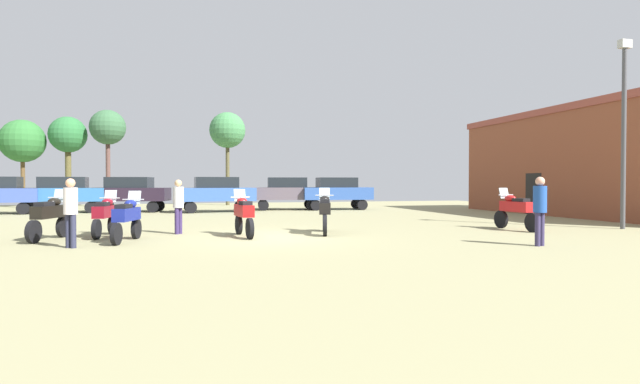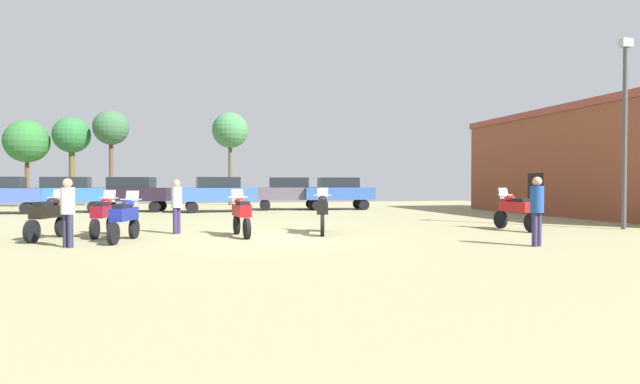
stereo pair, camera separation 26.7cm
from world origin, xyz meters
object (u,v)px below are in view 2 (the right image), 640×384
at_px(tree_1, 27,142).
at_px(brick_building, 604,162).
at_px(person_3, 537,205).
at_px(car_2, 338,191).
at_px(lamp_post, 625,123).
at_px(car_4, 289,191).
at_px(motorcycle_7, 241,213).
at_px(motorcycle_5, 323,211).
at_px(person_1, 68,207).
at_px(tree_4, 230,131).
at_px(tree_5, 111,129).
at_px(car_1, 67,192).
at_px(tree_3, 72,137).
at_px(car_3, 218,192).
at_px(motorcycle_1, 125,217).
at_px(motorcycle_2, 103,214).
at_px(motorcycle_6, 48,215).
at_px(person_2, 177,202).
at_px(motorcycle_4, 515,209).

bearing_deg(tree_1, brick_building, -27.39).
height_order(person_3, tree_1, tree_1).
relative_size(car_2, person_3, 2.40).
bearing_deg(lamp_post, car_4, 121.49).
relative_size(brick_building, motorcycle_7, 7.23).
bearing_deg(motorcycle_5, car_4, 98.87).
height_order(person_1, lamp_post, lamp_post).
relative_size(brick_building, tree_4, 2.19).
height_order(brick_building, tree_1, tree_1).
bearing_deg(car_2, tree_5, 67.07).
xyz_separation_m(car_1, person_3, (15.80, -18.82, -0.09)).
bearing_deg(tree_3, car_2, -24.57).
relative_size(car_4, lamp_post, 0.66).
relative_size(car_3, car_4, 0.98).
height_order(motorcycle_1, car_2, car_2).
distance_m(tree_1, tree_4, 13.62).
xyz_separation_m(tree_3, lamp_post, (23.33, -22.48, -1.07)).
relative_size(person_3, tree_3, 0.29).
xyz_separation_m(car_1, tree_4, (9.50, 7.10, 4.39)).
bearing_deg(motorcycle_2, tree_1, 120.61).
bearing_deg(car_2, motorcycle_1, 147.05).
height_order(car_2, person_1, car_2).
bearing_deg(motorcycle_2, car_1, 115.89).
xyz_separation_m(motorcycle_6, person_1, (1.02, -2.04, 0.32)).
distance_m(person_3, lamp_post, 7.52).
distance_m(tree_3, tree_4, 10.84).
bearing_deg(person_3, brick_building, 23.77).
distance_m(motorcycle_1, person_1, 1.63).
xyz_separation_m(motorcycle_6, car_3, (5.37, 12.52, 0.44)).
relative_size(car_2, car_3, 1.00).
bearing_deg(tree_3, motorcycle_7, -65.48).
bearing_deg(car_2, person_2, 147.09).
bearing_deg(tree_3, tree_5, -13.50).
bearing_deg(person_1, car_4, -81.78).
distance_m(person_1, tree_4, 24.25).
bearing_deg(car_4, tree_4, 30.10).
bearing_deg(motorcycle_7, car_4, 66.59).
xyz_separation_m(motorcycle_5, person_1, (-7.23, -1.75, 0.31)).
bearing_deg(tree_5, car_3, -48.22).
distance_m(motorcycle_7, person_2, 2.40).
height_order(motorcycle_6, tree_1, tree_1).
distance_m(tree_4, lamp_post, 25.96).
xyz_separation_m(motorcycle_1, motorcycle_6, (-2.24, 1.02, 0.02)).
bearing_deg(motorcycle_4, tree_1, 132.12).
height_order(motorcycle_5, car_4, car_4).
distance_m(car_3, tree_1, 15.24).
height_order(motorcycle_2, motorcycle_6, motorcycle_6).
distance_m(car_1, car_4, 12.61).
height_order(car_4, tree_1, tree_1).
height_order(tree_3, tree_4, tree_4).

